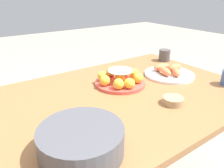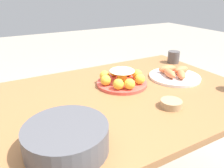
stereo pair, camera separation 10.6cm
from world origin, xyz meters
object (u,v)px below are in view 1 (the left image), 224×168
at_px(dining_table, 103,117).
at_px(seafood_platter, 169,72).
at_px(serving_bowl, 81,140).
at_px(cake_plate, 120,79).
at_px(cup_near, 164,55).
at_px(sauce_bowl, 173,100).

xyz_separation_m(dining_table, seafood_platter, (-0.49, -0.04, 0.11)).
distance_m(dining_table, serving_bowl, 0.38).
bearing_deg(seafood_platter, serving_bowl, 22.02).
height_order(cake_plate, serving_bowl, same).
distance_m(cake_plate, cup_near, 0.53).
bearing_deg(cup_near, cake_plate, 17.02).
height_order(cake_plate, sauce_bowl, cake_plate).
height_order(cake_plate, cup_near, cake_plate).
xyz_separation_m(dining_table, cake_plate, (-0.17, -0.09, 0.13)).
relative_size(serving_bowl, seafood_platter, 0.92).
bearing_deg(sauce_bowl, dining_table, -42.48).
bearing_deg(seafood_platter, cake_plate, -10.19).
xyz_separation_m(serving_bowl, cup_near, (-0.92, -0.51, -0.01)).
bearing_deg(cake_plate, sauce_bowl, 101.10).
distance_m(cake_plate, serving_bowl, 0.55).
xyz_separation_m(serving_bowl, sauce_bowl, (-0.48, -0.05, -0.03)).
distance_m(serving_bowl, cup_near, 1.05).
bearing_deg(seafood_platter, cup_near, -132.16).
bearing_deg(cup_near, dining_table, 20.09).
bearing_deg(cup_near, seafood_platter, 47.84).
relative_size(dining_table, sauce_bowl, 16.30).
xyz_separation_m(dining_table, serving_bowl, (0.24, 0.26, 0.14)).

